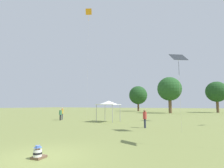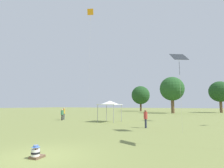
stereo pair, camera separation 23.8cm
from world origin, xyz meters
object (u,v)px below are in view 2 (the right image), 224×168
(seated_toddler, at_px, (36,153))
(person_standing_2, at_px, (62,114))
(distant_tree_0, at_px, (141,95))
(kite_1, at_px, (179,58))
(kite_3, at_px, (90,16))
(canopy_tent, at_px, (110,103))
(person_standing_0, at_px, (64,112))
(person_standing_3, at_px, (146,117))
(distant_tree_1, at_px, (172,89))
(distant_tree_3, at_px, (220,92))

(seated_toddler, height_order, person_standing_2, person_standing_2)
(distant_tree_0, bearing_deg, kite_1, -67.88)
(kite_3, bearing_deg, canopy_tent, 163.47)
(person_standing_0, distance_m, person_standing_3, 14.94)
(person_standing_3, xyz_separation_m, distant_tree_1, (-2.88, 35.19, 5.84))
(seated_toddler, relative_size, canopy_tent, 0.20)
(distant_tree_3, bearing_deg, kite_3, -122.54)
(kite_1, bearing_deg, kite_3, 159.26)
(person_standing_0, bearing_deg, kite_1, 166.14)
(person_standing_0, distance_m, person_standing_2, 1.33)
(kite_1, xyz_separation_m, distant_tree_3, (5.98, 47.51, 0.22))
(distant_tree_1, height_order, distant_tree_3, distant_tree_1)
(canopy_tent, distance_m, distant_tree_3, 44.86)
(person_standing_2, xyz_separation_m, kite_3, (0.10, 6.65, 18.60))
(person_standing_2, relative_size, distant_tree_1, 0.16)
(kite_3, height_order, distant_tree_3, kite_3)
(kite_3, bearing_deg, person_standing_2, 109.56)
(person_standing_2, xyz_separation_m, kite_1, (17.25, -4.61, 5.19))
(distant_tree_1, bearing_deg, canopy_tent, -95.98)
(seated_toddler, bearing_deg, distant_tree_0, 98.44)
(person_standing_2, relative_size, kite_1, 0.25)
(kite_1, height_order, distant_tree_3, distant_tree_3)
(canopy_tent, relative_size, kite_1, 0.43)
(kite_3, bearing_deg, person_standing_3, 165.48)
(kite_3, bearing_deg, distant_tree_3, -102.14)
(canopy_tent, bearing_deg, distant_tree_3, 69.46)
(distant_tree_0, distance_m, distant_tree_1, 18.27)
(distant_tree_0, bearing_deg, person_standing_2, -86.49)
(person_standing_0, relative_size, distant_tree_0, 0.19)
(seated_toddler, xyz_separation_m, distant_tree_3, (10.65, 57.51, 6.17))
(person_standing_0, xyz_separation_m, person_standing_3, (14.39, -3.98, -0.07))
(person_standing_3, xyz_separation_m, distant_tree_0, (-16.44, 47.40, 5.05))
(seated_toddler, distance_m, person_standing_3, 11.84)
(person_standing_3, distance_m, kite_1, 6.46)
(person_standing_0, distance_m, distant_tree_0, 43.75)
(person_standing_0, relative_size, person_standing_2, 1.11)
(canopy_tent, bearing_deg, person_standing_3, -32.34)
(kite_3, xyz_separation_m, distant_tree_1, (10.73, 25.69, -12.68))
(person_standing_0, height_order, kite_1, kite_1)
(distant_tree_1, bearing_deg, person_standing_3, -85.32)
(distant_tree_0, height_order, distant_tree_3, distant_tree_0)
(person_standing_3, distance_m, distant_tree_3, 47.03)
(kite_3, height_order, distant_tree_0, kite_3)
(person_standing_3, bearing_deg, canopy_tent, 24.84)
(canopy_tent, height_order, kite_3, kite_3)
(seated_toddler, bearing_deg, person_standing_0, 124.05)
(person_standing_0, xyz_separation_m, distant_tree_3, (23.91, 41.77, 5.25))
(person_standing_2, height_order, distant_tree_0, distant_tree_0)
(seated_toddler, distance_m, distant_tree_3, 58.81)
(seated_toddler, relative_size, person_standing_2, 0.35)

